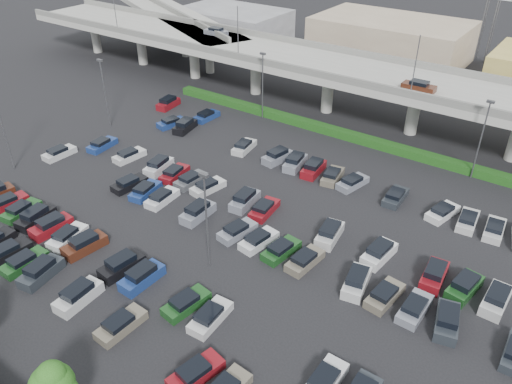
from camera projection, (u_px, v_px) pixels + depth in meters
ground at (257, 226)px, 54.11m from camera, size 280.00×280.00×0.00m
overpass at (383, 81)px, 72.53m from camera, size 150.00×13.00×15.80m
on_ramp at (174, 18)px, 105.68m from camera, size 50.93×30.13×8.80m
hedge at (358, 138)px, 71.04m from camera, size 66.00×1.60×1.10m
tree_row at (38, 376)px, 33.62m from camera, size 65.07×3.66×5.94m
parked_cars at (233, 239)px, 51.10m from camera, size 63.13×41.65×1.67m
light_poles at (237, 157)px, 54.19m from camera, size 66.90×48.38×10.30m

